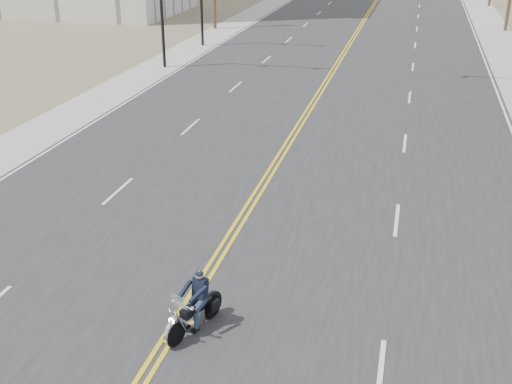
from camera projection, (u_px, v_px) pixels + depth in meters
name	position (u px, v px, depth m)	size (l,w,h in m)	color
road	(375.00, 3.00, 73.98)	(20.00, 200.00, 0.01)	#303033
sidewalk_left	(278.00, 0.00, 76.52)	(3.00, 200.00, 0.01)	#A5A5A0
sidewalk_right	(479.00, 6.00, 71.44)	(3.00, 200.00, 0.01)	#A5A5A0
motorcyclist	(193.00, 304.00, 15.30)	(0.83, 1.95, 1.52)	black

